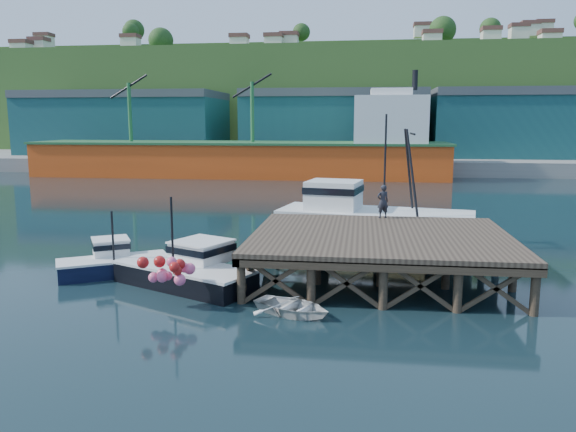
% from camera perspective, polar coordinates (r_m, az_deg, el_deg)
% --- Properties ---
extents(ground, '(300.00, 300.00, 0.00)m').
position_cam_1_polar(ground, '(27.66, -2.27, -5.80)').
color(ground, black).
rests_on(ground, ground).
extents(wharf, '(12.00, 10.00, 2.62)m').
position_cam_1_polar(wharf, '(26.66, 9.37, -2.22)').
color(wharf, brown).
rests_on(wharf, ground).
extents(far_quay, '(160.00, 40.00, 2.00)m').
position_cam_1_polar(far_quay, '(96.60, 4.80, 5.78)').
color(far_quay, gray).
rests_on(far_quay, ground).
extents(warehouse_left, '(32.00, 16.00, 9.00)m').
position_cam_1_polar(warehouse_left, '(99.49, -16.12, 8.73)').
color(warehouse_left, '#1A5655').
rests_on(warehouse_left, far_quay).
extents(warehouse_mid, '(28.00, 16.00, 9.00)m').
position_cam_1_polar(warehouse_mid, '(91.40, 4.70, 9.02)').
color(warehouse_mid, '#1A5655').
rests_on(warehouse_mid, far_quay).
extents(warehouse_right, '(30.00, 16.00, 9.00)m').
position_cam_1_polar(warehouse_right, '(94.77, 23.33, 8.30)').
color(warehouse_right, '#1A5655').
rests_on(warehouse_right, far_quay).
extents(cargo_ship, '(55.50, 10.00, 13.75)m').
position_cam_1_polar(cargo_ship, '(75.52, -2.46, 6.52)').
color(cargo_ship, '#E94D16').
rests_on(cargo_ship, ground).
extents(hillside, '(220.00, 50.00, 22.00)m').
position_cam_1_polar(hillside, '(126.42, 5.53, 11.20)').
color(hillside, '#2D511E').
rests_on(hillside, ground).
extents(boat_navy, '(5.36, 4.18, 3.20)m').
position_cam_1_polar(boat_navy, '(28.62, -17.38, -4.38)').
color(boat_navy, black).
rests_on(boat_navy, ground).
extents(boat_black, '(7.12, 5.95, 4.15)m').
position_cam_1_polar(boat_black, '(25.83, -10.05, -5.31)').
color(boat_black, black).
rests_on(boat_black, ground).
extents(trawler, '(12.18, 6.28, 7.77)m').
position_cam_1_polar(trawler, '(34.49, 8.38, -0.09)').
color(trawler, beige).
rests_on(trawler, ground).
extents(dinghy, '(3.82, 3.40, 0.65)m').
position_cam_1_polar(dinghy, '(21.79, 0.46, -9.17)').
color(dinghy, silver).
rests_on(dinghy, ground).
extents(dockworker, '(0.78, 0.65, 1.82)m').
position_cam_1_polar(dockworker, '(31.01, 9.61, 1.48)').
color(dockworker, black).
rests_on(dockworker, wharf).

